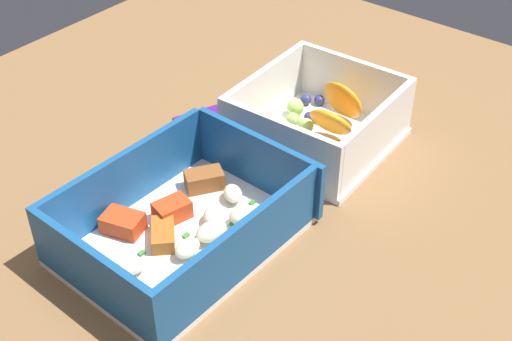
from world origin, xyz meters
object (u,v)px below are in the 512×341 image
object	(u,v)px
pasta_container	(184,223)
fruit_bowl	(316,123)
candy_bar	(208,119)
paper_cup_liner	(314,67)

from	to	relation	value
pasta_container	fruit_bowl	xyz separation A→B (cm)	(18.44, -0.32, 0.30)
pasta_container	fruit_bowl	world-z (taller)	fruit_bowl
pasta_container	fruit_bowl	size ratio (longest dim) A/B	1.30
pasta_container	candy_bar	world-z (taller)	pasta_container
pasta_container	candy_bar	size ratio (longest dim) A/B	2.75
paper_cup_liner	candy_bar	bearing A→B (deg)	170.85
pasta_container	fruit_bowl	distance (cm)	18.44
candy_bar	paper_cup_liner	world-z (taller)	paper_cup_liner
fruit_bowl	candy_bar	size ratio (longest dim) A/B	2.11
paper_cup_liner	pasta_container	bearing A→B (deg)	-165.66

